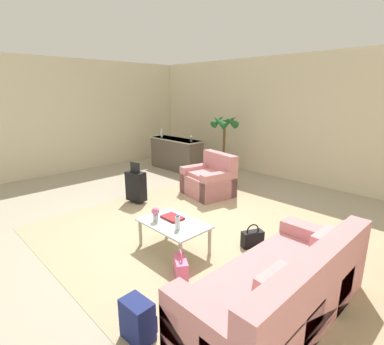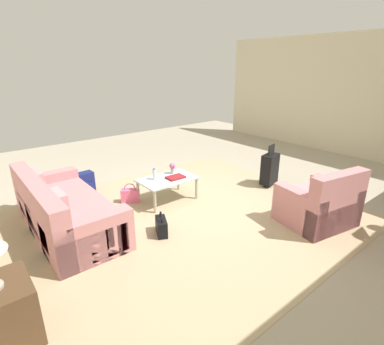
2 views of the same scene
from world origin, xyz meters
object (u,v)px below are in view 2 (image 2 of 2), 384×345
object	(u,v)px
coffee_table	(167,181)
handbag_pink	(130,195)
armchair	(320,206)
coffee_table_book	(175,177)
couch	(61,213)
water_bottle	(154,174)
suitcase_black	(270,169)
flower_vase	(172,167)
handbag_black	(161,226)
backpack_navy	(86,183)

from	to	relation	value
coffee_table	handbag_pink	world-z (taller)	coffee_table
armchair	handbag_pink	xyz separation A→B (m)	(1.84, -2.54, -0.18)
coffee_table_book	couch	bearing A→B (deg)	-3.99
water_bottle	suitcase_black	size ratio (longest dim) A/B	0.24
water_bottle	couch	bearing A→B (deg)	0.00
water_bottle	suitcase_black	bearing A→B (deg)	160.02
flower_vase	couch	bearing A→B (deg)	1.42
coffee_table	water_bottle	xyz separation A→B (m)	(0.20, -0.10, 0.15)
suitcase_black	couch	bearing A→B (deg)	-11.90
armchair	water_bottle	world-z (taller)	armchair
armchair	flower_vase	world-z (taller)	armchair
couch	coffee_table_book	bearing A→B (deg)	174.63
couch	flower_vase	size ratio (longest dim) A/B	10.83
armchair	handbag_black	bearing A→B (deg)	-32.39
water_bottle	coffee_table_book	world-z (taller)	water_bottle
backpack_navy	handbag_black	bearing A→B (deg)	96.95
handbag_pink	water_bottle	bearing A→B (deg)	142.89
couch	armchair	bearing A→B (deg)	143.62
suitcase_black	handbag_black	world-z (taller)	suitcase_black
flower_vase	handbag_black	xyz separation A→B (m)	(0.95, 1.04, -0.42)
couch	backpack_navy	world-z (taller)	couch
suitcase_black	coffee_table_book	bearing A→B (deg)	-18.25
water_bottle	handbag_black	distance (m)	1.19
flower_vase	handbag_black	size ratio (longest dim) A/B	0.57
armchair	water_bottle	bearing A→B (deg)	-56.80
handbag_pink	backpack_navy	bearing A→B (deg)	-64.24
couch	handbag_pink	distance (m)	1.28
couch	backpack_navy	size ratio (longest dim) A/B	5.55
couch	coffee_table_book	distance (m)	1.93
coffee_table	backpack_navy	world-z (taller)	coffee_table
armchair	handbag_pink	size ratio (longest dim) A/B	3.19
water_bottle	coffee_table_book	bearing A→B (deg)	150.64
coffee_table_book	handbag_black	bearing A→B (deg)	44.85
couch	suitcase_black	bearing A→B (deg)	168.10
armchair	coffee_table	distance (m)	2.52
couch	handbag_pink	world-z (taller)	couch
couch	water_bottle	world-z (taller)	couch
couch	flower_vase	bearing A→B (deg)	-178.58
suitcase_black	handbag_black	distance (m)	2.75
couch	flower_vase	distance (m)	2.03
couch	suitcase_black	world-z (taller)	suitcase_black
handbag_black	handbag_pink	size ratio (longest dim) A/B	1.00
couch	coffee_table_book	xyz separation A→B (m)	(-1.92, 0.18, 0.15)
armchair	handbag_black	world-z (taller)	armchair
backpack_navy	coffee_table	bearing A→B (deg)	127.77
coffee_table	suitcase_black	world-z (taller)	suitcase_black
coffee_table	armchair	bearing A→B (deg)	120.64
couch	backpack_navy	xyz separation A→B (m)	(-0.80, -1.19, -0.10)
coffee_table	coffee_table_book	distance (m)	0.16
armchair	water_bottle	distance (m)	2.72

